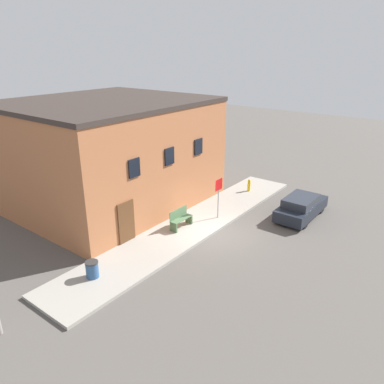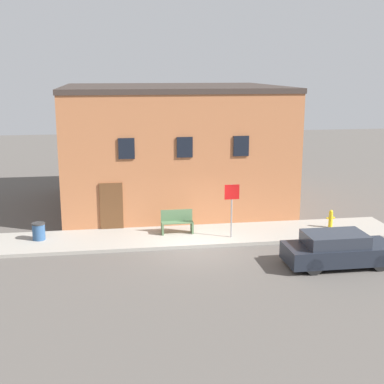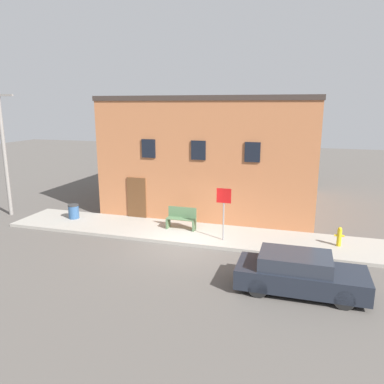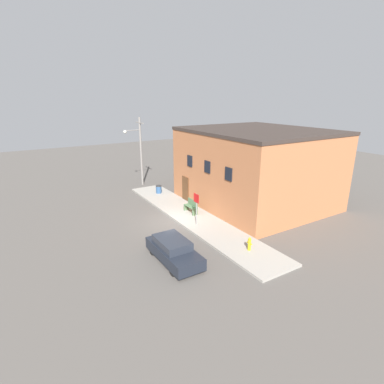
{
  "view_description": "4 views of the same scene",
  "coord_description": "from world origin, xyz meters",
  "px_view_note": "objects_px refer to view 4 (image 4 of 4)",
  "views": [
    {
      "loc": [
        -14.31,
        -9.48,
        8.97
      ],
      "look_at": [
        -0.05,
        1.43,
        2.0
      ],
      "focal_mm": 35.0,
      "sensor_mm": 36.0,
      "label": 1
    },
    {
      "loc": [
        -3.39,
        -20.07,
        7.03
      ],
      "look_at": [
        -0.05,
        1.43,
        2.0
      ],
      "focal_mm": 50.0,
      "sensor_mm": 36.0,
      "label": 2
    },
    {
      "loc": [
        4.6,
        -14.0,
        5.76
      ],
      "look_at": [
        -0.05,
        1.43,
        2.0
      ],
      "focal_mm": 35.0,
      "sensor_mm": 36.0,
      "label": 3
    },
    {
      "loc": [
        17.72,
        -9.41,
        8.62
      ],
      "look_at": [
        -0.05,
        1.43,
        2.0
      ],
      "focal_mm": 28.0,
      "sensor_mm": 36.0,
      "label": 4
    }
  ],
  "objects_px": {
    "fire_hydrant": "(249,244)",
    "trash_bin": "(159,189)",
    "stop_sign": "(196,204)",
    "bench": "(191,207)",
    "parked_car": "(173,250)",
    "utility_pole": "(139,148)"
  },
  "relations": [
    {
      "from": "fire_hydrant",
      "to": "trash_bin",
      "type": "relative_size",
      "value": 1.12
    },
    {
      "from": "stop_sign",
      "to": "trash_bin",
      "type": "relative_size",
      "value": 3.15
    },
    {
      "from": "stop_sign",
      "to": "bench",
      "type": "xyz_separation_m",
      "value": [
        -2.17,
        0.91,
        -1.08
      ]
    },
    {
      "from": "bench",
      "to": "parked_car",
      "type": "relative_size",
      "value": 0.34
    },
    {
      "from": "utility_pole",
      "to": "trash_bin",
      "type": "bearing_deg",
      "value": 2.38
    },
    {
      "from": "fire_hydrant",
      "to": "utility_pole",
      "type": "distance_m",
      "value": 16.82
    },
    {
      "from": "stop_sign",
      "to": "parked_car",
      "type": "relative_size",
      "value": 0.57
    },
    {
      "from": "stop_sign",
      "to": "trash_bin",
      "type": "bearing_deg",
      "value": 173.61
    },
    {
      "from": "stop_sign",
      "to": "parked_car",
      "type": "height_order",
      "value": "stop_sign"
    },
    {
      "from": "bench",
      "to": "stop_sign",
      "type": "bearing_deg",
      "value": -22.71
    },
    {
      "from": "stop_sign",
      "to": "trash_bin",
      "type": "xyz_separation_m",
      "value": [
        -7.92,
        0.89,
        -1.2
      ]
    },
    {
      "from": "fire_hydrant",
      "to": "stop_sign",
      "type": "height_order",
      "value": "stop_sign"
    },
    {
      "from": "utility_pole",
      "to": "fire_hydrant",
      "type": "bearing_deg",
      "value": -0.15
    },
    {
      "from": "fire_hydrant",
      "to": "utility_pole",
      "type": "bearing_deg",
      "value": 179.85
    },
    {
      "from": "trash_bin",
      "to": "fire_hydrant",
      "type": "bearing_deg",
      "value": -0.93
    },
    {
      "from": "trash_bin",
      "to": "stop_sign",
      "type": "bearing_deg",
      "value": -6.39
    },
    {
      "from": "fire_hydrant",
      "to": "bench",
      "type": "height_order",
      "value": "bench"
    },
    {
      "from": "fire_hydrant",
      "to": "parked_car",
      "type": "xyz_separation_m",
      "value": [
        -1.49,
        -4.16,
        0.06
      ]
    },
    {
      "from": "stop_sign",
      "to": "parked_car",
      "type": "xyz_separation_m",
      "value": [
        3.18,
        -3.48,
        -1.1
      ]
    },
    {
      "from": "utility_pole",
      "to": "parked_car",
      "type": "distance_m",
      "value": 15.91
    },
    {
      "from": "fire_hydrant",
      "to": "stop_sign",
      "type": "distance_m",
      "value": 4.86
    },
    {
      "from": "fire_hydrant",
      "to": "parked_car",
      "type": "height_order",
      "value": "parked_car"
    }
  ]
}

